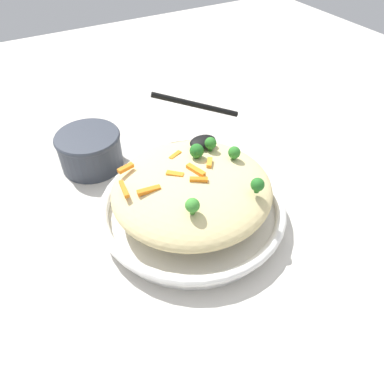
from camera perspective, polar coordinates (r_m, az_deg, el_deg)
ground_plane at (r=0.75m, az=0.00°, el=-4.04°), size 2.40×2.40×0.00m
serving_bowl at (r=0.73m, az=0.00°, el=-2.69°), size 0.37×0.37×0.05m
pasta_mound at (r=0.69m, az=0.00°, el=0.47°), size 0.31×0.30×0.08m
carrot_piece_0 at (r=0.75m, az=1.92°, el=7.89°), size 0.02×0.03×0.01m
carrot_piece_1 at (r=0.67m, az=-2.69°, el=2.83°), size 0.03×0.03×0.01m
carrot_piece_2 at (r=0.64m, az=-6.92°, el=0.48°), size 0.04×0.02×0.01m
carrot_piece_3 at (r=0.69m, az=2.75°, el=4.61°), size 0.02×0.03×0.01m
carrot_piece_4 at (r=0.67m, az=0.70°, el=3.33°), size 0.02×0.04×0.01m
carrot_piece_5 at (r=0.69m, az=-10.36°, el=3.72°), size 0.03×0.02×0.01m
carrot_piece_6 at (r=0.65m, az=1.41°, el=2.09°), size 0.03×0.02×0.01m
carrot_piece_7 at (r=0.65m, az=-10.63°, el=0.47°), size 0.01×0.04×0.01m
carrot_piece_8 at (r=0.71m, az=-2.85°, el=5.71°), size 0.03×0.02×0.01m
broccoli_floret_0 at (r=0.59m, az=0.07°, el=-2.13°), size 0.02×0.02×0.03m
broccoli_floret_1 at (r=0.70m, az=0.74°, el=6.44°), size 0.03×0.03×0.03m
broccoli_floret_2 at (r=0.71m, az=6.64°, el=6.15°), size 0.02×0.02×0.03m
broccoli_floret_3 at (r=0.64m, az=10.23°, el=1.11°), size 0.02×0.02×0.03m
broccoli_floret_4 at (r=0.72m, az=2.93°, el=7.62°), size 0.02×0.02×0.03m
serving_spoon at (r=0.76m, az=1.23°, el=10.31°), size 0.18×0.15×0.08m
companion_bowl at (r=0.88m, az=-15.73°, el=6.55°), size 0.15×0.15×0.09m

